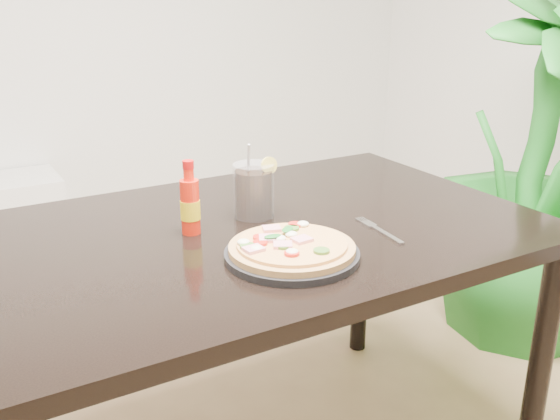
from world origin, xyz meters
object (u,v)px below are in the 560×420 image
dining_table (256,257)px  pizza (291,246)px  houseplant (537,163)px  cola_cup (254,192)px  fork (378,229)px  plate (292,255)px  hot_sauce_bottle (190,205)px

dining_table → pizza: pizza is taller
dining_table → houseplant: 1.31m
dining_table → houseplant: houseplant is taller
cola_cup → houseplant: bearing=5.7°
dining_table → cola_cup: 0.17m
dining_table → fork: size_ratio=7.42×
fork → plate: bearing=-167.3°
dining_table → pizza: (-0.02, -0.21, 0.11)m
houseplant → pizza: bearing=-163.0°
plate → hot_sauce_bottle: hot_sauce_bottle is taller
fork → houseplant: size_ratio=0.14×
pizza → fork: 0.27m
dining_table → cola_cup: cola_cup is taller
hot_sauce_bottle → pizza: bearing=-62.2°
dining_table → plate: bearing=-95.9°
hot_sauce_bottle → houseplant: houseplant is taller
plate → dining_table: bearing=84.1°
dining_table → pizza: bearing=-96.5°
pizza → fork: (0.27, 0.03, -0.02)m
pizza → cola_cup: 0.29m
hot_sauce_bottle → fork: (0.40, -0.21, -0.07)m
plate → cola_cup: (0.05, 0.28, 0.06)m
pizza → hot_sauce_bottle: hot_sauce_bottle is taller
cola_cup → plate: bearing=-101.1°
plate → pizza: bearing=139.6°
fork → cola_cup: bearing=135.7°
dining_table → pizza: 0.24m
fork → houseplant: houseplant is taller
pizza → houseplant: 1.39m
plate → cola_cup: bearing=78.9°
fork → hot_sauce_bottle: bearing=156.9°
hot_sauce_bottle → houseplant: bearing=6.3°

